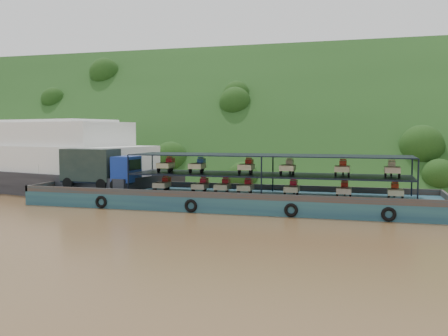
# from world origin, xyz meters

# --- Properties ---
(ground) EXTENTS (160.00, 160.00, 0.00)m
(ground) POSITION_xyz_m (0.00, 0.00, 0.00)
(ground) COLOR brown
(ground) RESTS_ON ground
(hillside) EXTENTS (140.00, 39.60, 39.60)m
(hillside) POSITION_xyz_m (0.00, 36.00, 0.00)
(hillside) COLOR #193613
(hillside) RESTS_ON ground
(cargo_barge) EXTENTS (35.00, 7.18, 4.86)m
(cargo_barge) POSITION_xyz_m (-2.45, 0.90, 1.21)
(cargo_barge) COLOR #16334D
(cargo_barge) RESTS_ON ground
(passenger_ferry) EXTENTS (39.31, 18.45, 7.72)m
(passenger_ferry) POSITION_xyz_m (-27.43, 8.58, 3.35)
(passenger_ferry) COLOR black
(passenger_ferry) RESTS_ON ground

